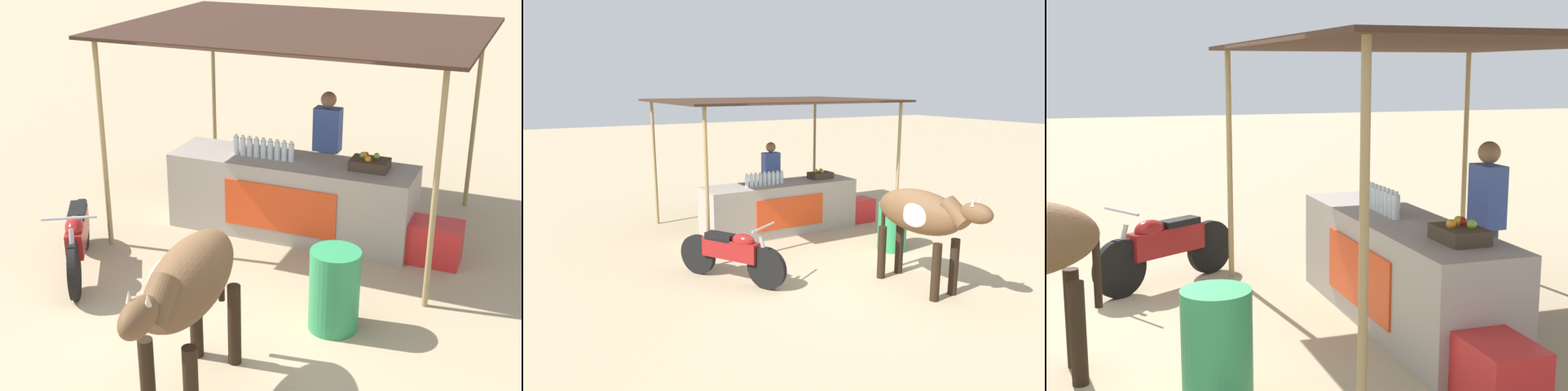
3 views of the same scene
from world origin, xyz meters
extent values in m
plane|color=tan|center=(0.00, 0.00, 0.00)|extent=(60.00, 60.00, 0.00)
cube|color=#9E9389|center=(0.00, 2.20, 0.48)|extent=(3.00, 0.80, 0.96)
cube|color=red|center=(0.00, 1.79, 0.48)|extent=(1.40, 0.02, 0.58)
cube|color=#382319|center=(0.00, 2.50, 2.49)|extent=(4.20, 3.20, 0.04)
cylinder|color=#997F51|center=(-1.89, 1.06, 1.25)|extent=(0.06, 0.06, 2.49)
cylinder|color=#997F51|center=(1.89, 1.06, 1.25)|extent=(0.06, 0.06, 2.49)
cylinder|color=#997F51|center=(-1.89, 3.94, 1.25)|extent=(0.06, 0.06, 2.49)
cylinder|color=#997F51|center=(1.89, 3.94, 1.25)|extent=(0.06, 0.06, 2.49)
cylinder|color=silver|center=(-0.71, 2.15, 1.07)|extent=(0.07, 0.07, 0.22)
cylinder|color=white|center=(-0.71, 2.15, 1.19)|extent=(0.04, 0.04, 0.03)
cylinder|color=silver|center=(-0.62, 2.15, 1.07)|extent=(0.07, 0.07, 0.22)
cylinder|color=white|center=(-0.62, 2.15, 1.19)|extent=(0.04, 0.04, 0.03)
cylinder|color=silver|center=(-0.53, 2.15, 1.07)|extent=(0.07, 0.07, 0.22)
cylinder|color=white|center=(-0.53, 2.15, 1.19)|extent=(0.04, 0.04, 0.03)
cylinder|color=silver|center=(-0.44, 2.15, 1.07)|extent=(0.07, 0.07, 0.22)
cylinder|color=white|center=(-0.44, 2.15, 1.19)|extent=(0.04, 0.04, 0.03)
cylinder|color=silver|center=(-0.35, 2.15, 1.07)|extent=(0.07, 0.07, 0.22)
cylinder|color=white|center=(-0.35, 2.15, 1.19)|extent=(0.04, 0.04, 0.03)
cylinder|color=silver|center=(-0.26, 2.15, 1.07)|extent=(0.07, 0.07, 0.22)
cylinder|color=white|center=(-0.26, 2.15, 1.19)|extent=(0.04, 0.04, 0.03)
cylinder|color=silver|center=(-0.17, 2.15, 1.07)|extent=(0.07, 0.07, 0.22)
cylinder|color=white|center=(-0.17, 2.15, 1.19)|extent=(0.04, 0.04, 0.03)
cylinder|color=silver|center=(-0.08, 2.15, 1.07)|extent=(0.07, 0.07, 0.22)
cylinder|color=white|center=(-0.08, 2.15, 1.19)|extent=(0.04, 0.04, 0.03)
cylinder|color=silver|center=(0.01, 2.15, 1.07)|extent=(0.07, 0.07, 0.22)
cylinder|color=white|center=(0.01, 2.15, 1.19)|extent=(0.04, 0.04, 0.03)
cube|color=#3F3326|center=(0.95, 2.25, 1.02)|extent=(0.44, 0.32, 0.12)
sphere|color=orange|center=(0.94, 2.18, 1.11)|extent=(0.08, 0.08, 0.08)
sphere|color=#8CB22D|center=(1.00, 2.32, 1.11)|extent=(0.08, 0.08, 0.08)
sphere|color=#8CB22D|center=(0.85, 2.29, 1.11)|extent=(0.08, 0.08, 0.08)
sphere|color=orange|center=(0.87, 2.30, 1.11)|extent=(0.08, 0.08, 0.08)
sphere|color=#B21E19|center=(0.88, 2.31, 1.11)|extent=(0.08, 0.08, 0.08)
cylinder|color=#383842|center=(0.21, 2.95, 0.44)|extent=(0.22, 0.22, 0.88)
cube|color=#3F59A5|center=(0.21, 2.95, 1.16)|extent=(0.34, 0.20, 0.56)
sphere|color=#8C6647|center=(0.21, 2.95, 1.55)|extent=(0.20, 0.20, 0.20)
cube|color=red|center=(1.79, 2.10, 0.24)|extent=(0.60, 0.44, 0.48)
cylinder|color=#2D8C51|center=(1.14, 0.31, 0.41)|extent=(0.49, 0.49, 0.82)
ellipsoid|color=brown|center=(0.36, -1.09, 1.08)|extent=(0.64, 1.44, 0.60)
cylinder|color=black|center=(0.59, -1.56, 0.39)|extent=(0.12, 0.12, 0.78)
cylinder|color=black|center=(0.22, -1.59, 0.39)|extent=(0.12, 0.12, 0.78)
cylinder|color=black|center=(0.50, -0.58, 0.39)|extent=(0.12, 0.12, 0.78)
cylinder|color=black|center=(0.14, -0.61, 0.39)|extent=(0.12, 0.12, 0.78)
cylinder|color=brown|center=(0.41, -1.68, 1.19)|extent=(0.28, 0.47, 0.41)
ellipsoid|color=brown|center=(0.44, -1.98, 1.25)|extent=(0.26, 0.46, 0.26)
cone|color=beige|center=(0.51, -1.95, 1.39)|extent=(0.05, 0.05, 0.10)
cone|color=beige|center=(0.37, -1.96, 1.39)|extent=(0.05, 0.05, 0.10)
cylinder|color=black|center=(0.31, -0.42, 0.81)|extent=(0.06, 0.06, 0.60)
ellipsoid|color=silver|center=(0.15, -1.21, 1.08)|extent=(0.14, 0.45, 0.32)
cylinder|color=black|center=(-1.51, -0.16, 0.30)|extent=(0.38, 0.56, 0.60)
cylinder|color=black|center=(-2.13, 0.87, 0.30)|extent=(0.38, 0.56, 0.60)
cube|color=maroon|center=(-1.82, 0.35, 0.48)|extent=(0.62, 0.86, 0.28)
ellipsoid|color=maroon|center=(-1.71, 0.17, 0.64)|extent=(0.36, 0.41, 0.20)
cube|color=black|center=(-1.92, 0.51, 0.64)|extent=(0.38, 0.47, 0.10)
cylinder|color=#99999E|center=(-1.54, -0.12, 0.88)|extent=(0.49, 0.31, 0.03)
cylinder|color=#99999E|center=(-1.52, -0.14, 0.50)|extent=(0.15, 0.20, 0.49)
camera|label=1|loc=(2.83, -5.56, 3.85)|focal=50.00mm
camera|label=2|loc=(-4.56, -6.05, 2.78)|focal=35.00mm
camera|label=3|loc=(5.76, -0.56, 2.28)|focal=50.00mm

